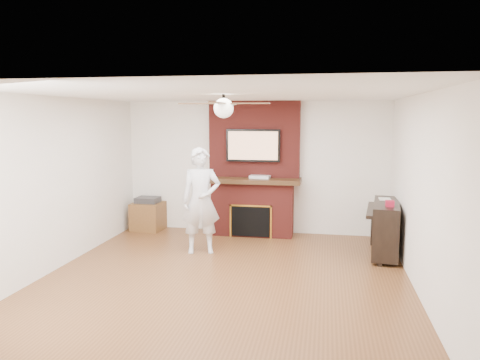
% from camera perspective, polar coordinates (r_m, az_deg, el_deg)
% --- Properties ---
extents(room_shell, '(5.36, 5.86, 2.86)m').
position_cam_1_polar(room_shell, '(6.25, -1.96, -1.10)').
color(room_shell, brown).
rests_on(room_shell, ground).
extents(fireplace, '(1.78, 0.64, 2.50)m').
position_cam_1_polar(fireplace, '(8.77, 1.64, -0.23)').
color(fireplace, maroon).
rests_on(fireplace, ground).
extents(tv, '(1.00, 0.08, 0.60)m').
position_cam_1_polar(tv, '(8.65, 1.61, 4.23)').
color(tv, black).
rests_on(tv, fireplace).
extents(ceiling_fan, '(1.21, 1.21, 0.31)m').
position_cam_1_polar(ceiling_fan, '(6.18, -2.01, 8.85)').
color(ceiling_fan, black).
rests_on(ceiling_fan, room_shell).
extents(person, '(0.72, 0.58, 1.72)m').
position_cam_1_polar(person, '(7.60, -4.78, -2.52)').
color(person, silver).
rests_on(person, ground).
extents(side_table, '(0.59, 0.59, 0.65)m').
position_cam_1_polar(side_table, '(9.37, -11.14, -4.18)').
color(side_table, brown).
rests_on(side_table, ground).
extents(piano, '(0.63, 1.36, 0.95)m').
position_cam_1_polar(piano, '(7.85, 17.29, -5.48)').
color(piano, black).
rests_on(piano, ground).
extents(cable_box, '(0.39, 0.25, 0.05)m').
position_cam_1_polar(cable_box, '(8.64, 2.44, 0.39)').
color(cable_box, silver).
rests_on(cable_box, fireplace).
extents(candle_orange, '(0.07, 0.07, 0.13)m').
position_cam_1_polar(candle_orange, '(8.76, 0.62, -6.45)').
color(candle_orange, '#C56417').
rests_on(candle_orange, ground).
extents(candle_green, '(0.06, 0.06, 0.10)m').
position_cam_1_polar(candle_green, '(8.75, 1.87, -6.57)').
color(candle_green, '#2F7733').
rests_on(candle_green, ground).
extents(candle_blue, '(0.06, 0.06, 0.09)m').
position_cam_1_polar(candle_blue, '(8.74, 3.30, -6.63)').
color(candle_blue, '#2D4C87').
rests_on(candle_blue, ground).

